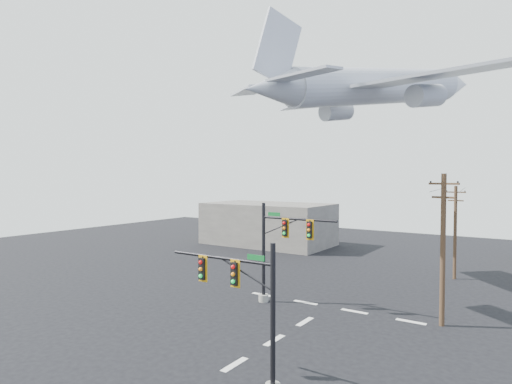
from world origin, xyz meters
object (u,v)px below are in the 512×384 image
Objects in this scene: signal_mast_near at (249,309)px; airliner at (378,87)px; utility_pole_a at (443,247)px; utility_pole_b at (455,230)px; signal_mast_far at (277,251)px.

airliner reaches higher than signal_mast_near.
signal_mast_near is at bearing -157.73° from airliner.
utility_pole_a reaches higher than utility_pole_b.
signal_mast_far is at bearing 115.09° from signal_mast_near.
utility_pole_a is 0.39× the size of airliner.
signal_mast_far is 15.86m from airliner.
utility_pole_b is 16.38m from airliner.
utility_pole_b reaches higher than signal_mast_near.
signal_mast_near is 0.77× the size of utility_pole_b.
utility_pole_b is (-1.51, 14.60, -0.56)m from utility_pole_a.
signal_mast_near is 28.84m from utility_pole_b.
utility_pole_b is (9.97, 16.59, 0.56)m from signal_mast_far.
signal_mast_near is 0.68× the size of utility_pole_a.
signal_mast_far is at bearing 164.34° from airliner.
utility_pole_a is at bearing -79.15° from utility_pole_b.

